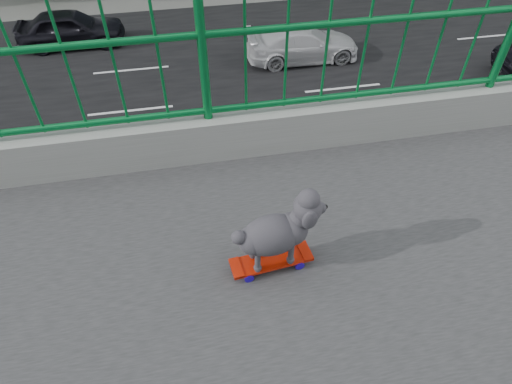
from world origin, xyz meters
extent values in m
cube|color=black|center=(-13.00, 0.00, 0.01)|extent=(18.00, 90.00, 0.02)
cube|color=red|center=(-0.39, 2.20, 7.05)|extent=(0.17, 0.45, 0.01)
cube|color=#99999E|center=(-0.37, 2.06, 7.03)|extent=(0.08, 0.04, 0.02)
cylinder|color=#1E08B4|center=(-0.43, 2.05, 7.03)|extent=(0.03, 0.05, 0.05)
sphere|color=yellow|center=(-0.43, 2.05, 7.03)|extent=(0.02, 0.02, 0.02)
cylinder|color=#1E08B4|center=(-0.32, 2.06, 7.03)|extent=(0.03, 0.05, 0.05)
sphere|color=yellow|center=(-0.32, 2.06, 7.03)|extent=(0.02, 0.02, 0.02)
cube|color=#99999E|center=(-0.40, 2.34, 7.03)|extent=(0.08, 0.04, 0.02)
cylinder|color=#1E08B4|center=(-0.46, 2.33, 7.03)|extent=(0.03, 0.05, 0.05)
sphere|color=yellow|center=(-0.46, 2.33, 7.03)|extent=(0.02, 0.02, 0.02)
cylinder|color=#1E08B4|center=(-0.34, 2.34, 7.03)|extent=(0.03, 0.05, 0.05)
sphere|color=yellow|center=(-0.34, 2.34, 7.03)|extent=(0.02, 0.02, 0.02)
ellipsoid|color=#312E33|center=(-0.39, 2.20, 7.26)|extent=(0.23, 0.33, 0.21)
sphere|color=#312E33|center=(-0.40, 2.37, 7.39)|extent=(0.14, 0.14, 0.14)
sphere|color=black|center=(-0.41, 2.47, 7.38)|extent=(0.02, 0.02, 0.02)
sphere|color=#312E33|center=(-0.37, 2.02, 7.30)|extent=(0.07, 0.07, 0.07)
cylinder|color=#312E33|center=(-0.44, 2.28, 7.12)|extent=(0.03, 0.03, 0.13)
cylinder|color=#312E33|center=(-0.35, 2.29, 7.12)|extent=(0.03, 0.03, 0.13)
cylinder|color=#312E33|center=(-0.42, 2.10, 7.12)|extent=(0.03, 0.03, 0.13)
cylinder|color=#312E33|center=(-0.33, 2.11, 7.12)|extent=(0.03, 0.03, 0.13)
imported|color=silver|center=(-15.60, 7.07, 0.68)|extent=(1.91, 4.69, 1.36)
imported|color=black|center=(-18.80, -2.46, 0.76)|extent=(1.81, 4.49, 1.53)
camera|label=1|loc=(0.99, 1.84, 8.93)|focal=30.87mm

